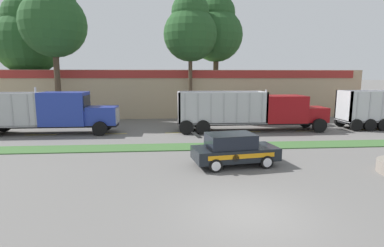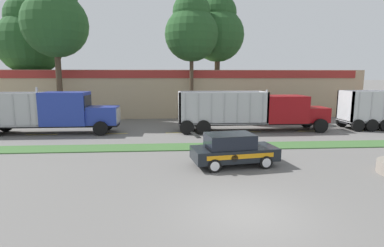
{
  "view_description": "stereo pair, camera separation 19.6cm",
  "coord_description": "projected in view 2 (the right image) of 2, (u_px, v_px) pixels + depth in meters",
  "views": [
    {
      "loc": [
        -2.62,
        -9.17,
        4.53
      ],
      "look_at": [
        -1.1,
        9.89,
        1.47
      ],
      "focal_mm": 28.0,
      "sensor_mm": 36.0,
      "label": 1
    },
    {
      "loc": [
        -2.42,
        -9.18,
        4.53
      ],
      "look_at": [
        -1.1,
        9.89,
        1.47
      ],
      "focal_mm": 28.0,
      "sensor_mm": 36.0,
      "label": 2
    }
  ],
  "objects": [
    {
      "name": "centre_line_6",
      "position": [
        311.0,
        131.0,
        24.73
      ],
      "size": [
        2.4,
        0.14,
        0.01
      ],
      "primitive_type": "cube",
      "color": "yellow",
      "rests_on": "ground_plane"
    },
    {
      "name": "tree_behind_left",
      "position": [
        30.0,
        37.0,
        32.99
      ],
      "size": [
        6.94,
        6.94,
        13.25
      ],
      "color": "#473828",
      "rests_on": "ground_plane"
    },
    {
      "name": "tree_behind_centre",
      "position": [
        55.0,
        18.0,
        28.16
      ],
      "size": [
        6.11,
        6.11,
        13.88
      ],
      "color": "#473828",
      "rests_on": "ground_plane"
    },
    {
      "name": "centre_line_7",
      "position": [
        373.0,
        130.0,
        25.1
      ],
      "size": [
        2.4,
        0.14,
        0.01
      ],
      "primitive_type": "cube",
      "color": "yellow",
      "rests_on": "ground_plane"
    },
    {
      "name": "ground_plane",
      "position": [
        246.0,
        214.0,
        9.92
      ],
      "size": [
        600.0,
        600.0,
        0.0
      ],
      "primitive_type": "plane",
      "color": "slate"
    },
    {
      "name": "tree_behind_far_right",
      "position": [
        218.0,
        30.0,
        32.59
      ],
      "size": [
        5.76,
        5.76,
        13.23
      ],
      "color": "#473828",
      "rests_on": "ground_plane"
    },
    {
      "name": "grass_verge",
      "position": [
        209.0,
        146.0,
        19.23
      ],
      "size": [
        120.0,
        1.9,
        0.06
      ],
      "primitive_type": "cube",
      "color": "#3D6633",
      "rests_on": "ground_plane"
    },
    {
      "name": "tree_behind_right",
      "position": [
        192.0,
        29.0,
        29.88
      ],
      "size": [
        5.37,
        5.37,
        12.64
      ],
      "color": "#473828",
      "rests_on": "ground_plane"
    },
    {
      "name": "dump_truck_trail",
      "position": [
        267.0,
        112.0,
        24.71
      ],
      "size": [
        12.34,
        2.79,
        3.45
      ],
      "color": "black",
      "rests_on": "ground_plane"
    },
    {
      "name": "centre_line_2",
      "position": [
        42.0,
        135.0,
        23.26
      ],
      "size": [
        2.4,
        0.14,
        0.01
      ],
      "primitive_type": "cube",
      "color": "yellow",
      "rests_on": "ground_plane"
    },
    {
      "name": "store_building_backdrop",
      "position": [
        166.0,
        92.0,
        37.38
      ],
      "size": [
        43.43,
        12.1,
        5.13
      ],
      "color": "tan",
      "rests_on": "ground_plane"
    },
    {
      "name": "dump_truck_mid",
      "position": [
        52.0,
        113.0,
        23.44
      ],
      "size": [
        12.52,
        2.57,
        3.69
      ],
      "color": "black",
      "rests_on": "ground_plane"
    },
    {
      "name": "rally_car",
      "position": [
        233.0,
        149.0,
        15.14
      ],
      "size": [
        4.48,
        2.46,
        1.69
      ],
      "color": "black",
      "rests_on": "ground_plane"
    },
    {
      "name": "centre_line_3",
      "position": [
        112.0,
        134.0,
        23.62
      ],
      "size": [
        2.4,
        0.14,
        0.01
      ],
      "primitive_type": "cube",
      "color": "yellow",
      "rests_on": "ground_plane"
    },
    {
      "name": "centre_line_4",
      "position": [
        181.0,
        133.0,
        23.99
      ],
      "size": [
        2.4,
        0.14,
        0.01
      ],
      "primitive_type": "cube",
      "color": "yellow",
      "rests_on": "ground_plane"
    },
    {
      "name": "centre_line_5",
      "position": [
        247.0,
        132.0,
        24.36
      ],
      "size": [
        2.4,
        0.14,
        0.01
      ],
      "primitive_type": "cube",
      "color": "yellow",
      "rests_on": "ground_plane"
    }
  ]
}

